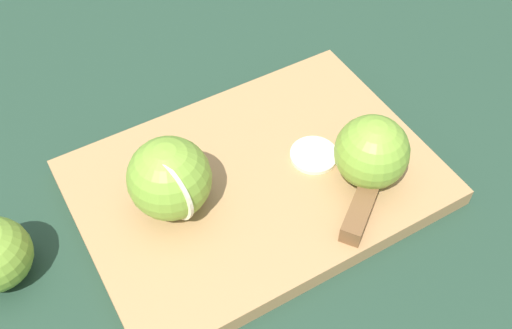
# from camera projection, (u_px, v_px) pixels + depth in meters

# --- Properties ---
(ground_plane) EXTENTS (4.00, 4.00, 0.00)m
(ground_plane) POSITION_uv_depth(u_px,v_px,m) (256.00, 188.00, 0.68)
(ground_plane) COLOR #1E3828
(cutting_board) EXTENTS (0.42, 0.32, 0.02)m
(cutting_board) POSITION_uv_depth(u_px,v_px,m) (256.00, 182.00, 0.67)
(cutting_board) COLOR #A37A4C
(cutting_board) RESTS_ON ground_plane
(apple_half_left) EXTENTS (0.09, 0.09, 0.09)m
(apple_half_left) POSITION_uv_depth(u_px,v_px,m) (171.00, 182.00, 0.60)
(apple_half_left) COLOR olive
(apple_half_left) RESTS_ON cutting_board
(apple_half_right) EXTENTS (0.08, 0.08, 0.08)m
(apple_half_right) POSITION_uv_depth(u_px,v_px,m) (372.00, 152.00, 0.63)
(apple_half_right) COLOR olive
(apple_half_right) RESTS_ON cutting_board
(knife) EXTENTS (0.13, 0.13, 0.02)m
(knife) POSITION_uv_depth(u_px,v_px,m) (362.00, 207.00, 0.63)
(knife) COLOR silver
(knife) RESTS_ON cutting_board
(apple_slice) EXTENTS (0.05, 0.05, 0.01)m
(apple_slice) POSITION_uv_depth(u_px,v_px,m) (313.00, 154.00, 0.68)
(apple_slice) COLOR beige
(apple_slice) RESTS_ON cutting_board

